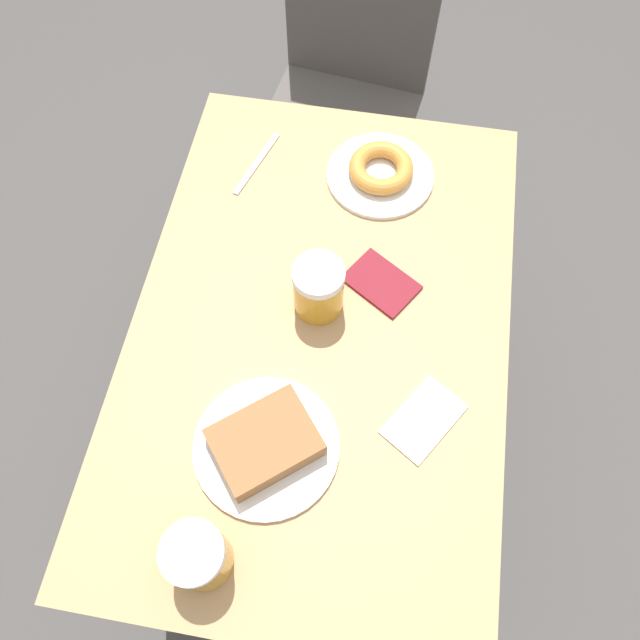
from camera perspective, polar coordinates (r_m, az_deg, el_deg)
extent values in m
plane|color=#474442|center=(1.80, 0.00, -10.85)|extent=(8.00, 8.00, 0.00)
cube|color=tan|center=(1.12, 0.00, -0.80)|extent=(0.67, 1.03, 0.03)
cylinder|color=black|center=(1.43, -16.31, -22.93)|extent=(0.04, 0.04, 0.71)
cylinder|color=black|center=(1.72, -7.06, 9.51)|extent=(0.04, 0.04, 0.71)
cylinder|color=black|center=(1.69, 12.70, 6.64)|extent=(0.04, 0.04, 0.71)
cube|color=#514C47|center=(1.80, 1.59, 17.41)|extent=(0.45, 0.45, 0.02)
cube|color=#514C47|center=(1.80, 3.67, 25.91)|extent=(0.40, 0.08, 0.38)
cylinder|color=#514C47|center=(1.91, -5.26, 10.21)|extent=(0.03, 0.03, 0.43)
cylinder|color=#514C47|center=(1.84, 5.07, 7.57)|extent=(0.03, 0.03, 0.43)
cylinder|color=#514C47|center=(2.12, -1.88, 17.50)|extent=(0.03, 0.03, 0.43)
cylinder|color=#514C47|center=(2.06, 7.73, 15.24)|extent=(0.03, 0.03, 0.43)
cylinder|color=white|center=(1.03, -4.92, -11.47)|extent=(0.24, 0.24, 0.01)
cube|color=brown|center=(1.00, -5.05, -11.06)|extent=(0.20, 0.19, 0.04)
cylinder|color=white|center=(1.29, 5.52, 13.05)|extent=(0.22, 0.22, 0.01)
torus|color=#D18938|center=(1.28, 5.60, 13.67)|extent=(0.13, 0.13, 0.03)
cylinder|color=#C68C23|center=(0.97, -10.99, -20.49)|extent=(0.09, 0.09, 0.10)
cylinder|color=white|center=(0.91, -11.64, -20.09)|extent=(0.09, 0.09, 0.02)
cylinder|color=#C68C23|center=(1.08, -0.13, 2.66)|extent=(0.09, 0.09, 0.10)
cylinder|color=white|center=(1.04, -0.14, 4.20)|extent=(0.09, 0.09, 0.02)
cube|color=white|center=(1.05, 9.47, -8.95)|extent=(0.14, 0.16, 0.00)
cube|color=silver|center=(1.32, -5.80, 14.05)|extent=(0.06, 0.17, 0.00)
cube|color=maroon|center=(1.15, 5.62, 3.40)|extent=(0.15, 0.14, 0.01)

